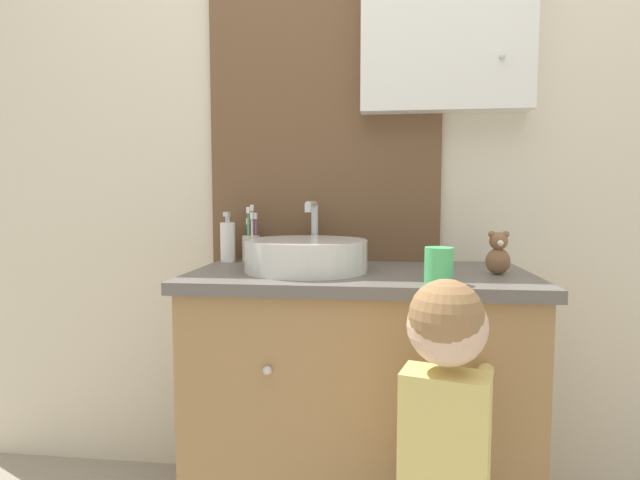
# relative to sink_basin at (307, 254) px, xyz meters

# --- Properties ---
(wall_back) EXTENTS (3.20, 0.18, 2.50)m
(wall_back) POSITION_rel_sink_basin_xyz_m (0.17, 0.31, 0.41)
(wall_back) COLOR beige
(wall_back) RESTS_ON ground_plane
(vanity_counter) EXTENTS (1.04, 0.56, 0.83)m
(vanity_counter) POSITION_rel_sink_basin_xyz_m (0.16, 0.01, -0.46)
(vanity_counter) COLOR #A37A4C
(vanity_counter) RESTS_ON ground_plane
(sink_basin) EXTENTS (0.38, 0.44, 0.22)m
(sink_basin) POSITION_rel_sink_basin_xyz_m (0.00, 0.00, 0.00)
(sink_basin) COLOR silver
(sink_basin) RESTS_ON vanity_counter
(toothbrush_holder) EXTENTS (0.06, 0.06, 0.20)m
(toothbrush_holder) POSITION_rel_sink_basin_xyz_m (-0.23, 0.20, 0.00)
(toothbrush_holder) COLOR beige
(toothbrush_holder) RESTS_ON vanity_counter
(soap_dispenser) EXTENTS (0.05, 0.05, 0.18)m
(soap_dispenser) POSITION_rel_sink_basin_xyz_m (-0.31, 0.20, 0.02)
(soap_dispenser) COLOR white
(soap_dispenser) RESTS_ON vanity_counter
(child_figure) EXTENTS (0.27, 0.40, 0.88)m
(child_figure) POSITION_rel_sink_basin_xyz_m (0.37, -0.45, -0.32)
(child_figure) COLOR slate
(child_figure) RESTS_ON ground_plane
(teddy_bear) EXTENTS (0.07, 0.06, 0.13)m
(teddy_bear) POSITION_rel_sink_basin_xyz_m (0.57, -0.01, 0.01)
(teddy_bear) COLOR brown
(teddy_bear) RESTS_ON vanity_counter
(drinking_cup) EXTENTS (0.08, 0.08, 0.10)m
(drinking_cup) POSITION_rel_sink_basin_xyz_m (0.38, -0.20, -0.00)
(drinking_cup) COLOR #4CC670
(drinking_cup) RESTS_ON vanity_counter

